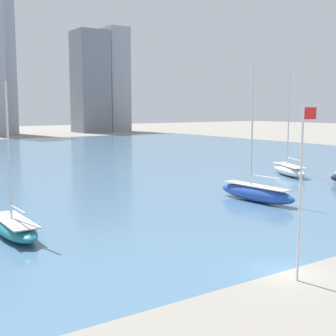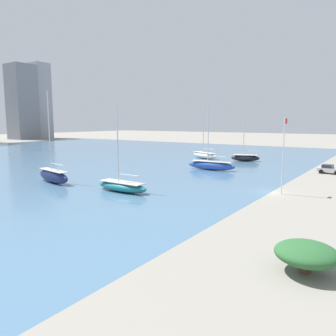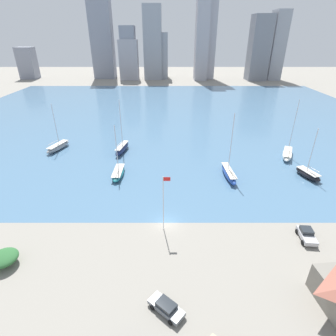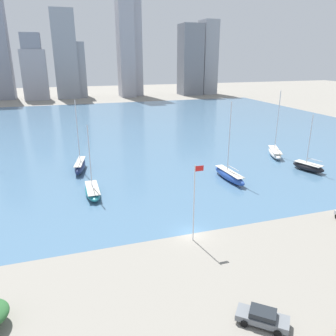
{
  "view_description": "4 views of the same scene",
  "coord_description": "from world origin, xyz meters",
  "px_view_note": "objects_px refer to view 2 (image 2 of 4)",
  "views": [
    {
      "loc": [
        -22.42,
        -19.61,
        10.43
      ],
      "look_at": [
        -2.77,
        8.94,
        5.95
      ],
      "focal_mm": 50.0,
      "sensor_mm": 36.0,
      "label": 1
    },
    {
      "loc": [
        -46.22,
        -13.88,
        9.99
      ],
      "look_at": [
        -7.47,
        12.79,
        3.36
      ],
      "focal_mm": 35.0,
      "sensor_mm": 36.0,
      "label": 2
    },
    {
      "loc": [
        0.31,
        -37.88,
        30.79
      ],
      "look_at": [
        0.47,
        10.8,
        5.71
      ],
      "focal_mm": 28.0,
      "sensor_mm": 36.0,
      "label": 3
    },
    {
      "loc": [
        -15.49,
        -37.17,
        23.34
      ],
      "look_at": [
        0.43,
        12.12,
        5.69
      ],
      "focal_mm": 35.0,
      "sensor_mm": 36.0,
      "label": 4
    }
  ],
  "objects_px": {
    "sailboat_blue": "(211,165)",
    "sailboat_navy": "(53,176)",
    "flag_pole": "(283,153)",
    "sailboat_black": "(245,158)",
    "parked_pickup_silver": "(330,169)",
    "sailboat_white": "(205,155)",
    "sailboat_teal": "(122,186)"
  },
  "relations": [
    {
      "from": "sailboat_blue",
      "to": "sailboat_navy",
      "type": "xyz_separation_m",
      "value": [
        -27.84,
        14.89,
        0.14
      ]
    },
    {
      "from": "flag_pole",
      "to": "sailboat_blue",
      "type": "height_order",
      "value": "sailboat_blue"
    },
    {
      "from": "sailboat_navy",
      "to": "sailboat_black",
      "type": "relative_size",
      "value": 1.24
    },
    {
      "from": "sailboat_blue",
      "to": "flag_pole",
      "type": "bearing_deg",
      "value": -132.35
    },
    {
      "from": "sailboat_black",
      "to": "parked_pickup_silver",
      "type": "bearing_deg",
      "value": -134.45
    },
    {
      "from": "sailboat_blue",
      "to": "sailboat_white",
      "type": "relative_size",
      "value": 0.98
    },
    {
      "from": "sailboat_navy",
      "to": "sailboat_white",
      "type": "bearing_deg",
      "value": 7.16
    },
    {
      "from": "flag_pole",
      "to": "sailboat_white",
      "type": "bearing_deg",
      "value": 41.72
    },
    {
      "from": "sailboat_teal",
      "to": "sailboat_navy",
      "type": "bearing_deg",
      "value": 95.37
    },
    {
      "from": "sailboat_white",
      "to": "sailboat_navy",
      "type": "xyz_separation_m",
      "value": [
        -46.62,
        3.3,
        0.24
      ]
    },
    {
      "from": "sailboat_blue",
      "to": "sailboat_black",
      "type": "relative_size",
      "value": 1.28
    },
    {
      "from": "flag_pole",
      "to": "sailboat_white",
      "type": "relative_size",
      "value": 0.67
    },
    {
      "from": "sailboat_white",
      "to": "sailboat_teal",
      "type": "relative_size",
      "value": 1.27
    },
    {
      "from": "sailboat_blue",
      "to": "sailboat_black",
      "type": "bearing_deg",
      "value": -3.41
    },
    {
      "from": "sailboat_teal",
      "to": "sailboat_black",
      "type": "bearing_deg",
      "value": -0.71
    },
    {
      "from": "flag_pole",
      "to": "sailboat_black",
      "type": "xyz_separation_m",
      "value": [
        34.23,
        18.69,
        -4.87
      ]
    },
    {
      "from": "sailboat_blue",
      "to": "sailboat_teal",
      "type": "bearing_deg",
      "value": 175.15
    },
    {
      "from": "sailboat_navy",
      "to": "sailboat_teal",
      "type": "xyz_separation_m",
      "value": [
        1.25,
        -14.14,
        -0.37
      ]
    },
    {
      "from": "sailboat_blue",
      "to": "parked_pickup_silver",
      "type": "relative_size",
      "value": 3.37
    },
    {
      "from": "sailboat_white",
      "to": "sailboat_navy",
      "type": "bearing_deg",
      "value": -159.36
    },
    {
      "from": "flag_pole",
      "to": "sailboat_navy",
      "type": "xyz_separation_m",
      "value": [
        -12.58,
        33.64,
        -4.6
      ]
    },
    {
      "from": "flag_pole",
      "to": "parked_pickup_silver",
      "type": "xyz_separation_m",
      "value": [
        23.92,
        -2.53,
        -4.9
      ]
    },
    {
      "from": "sailboat_white",
      "to": "sailboat_navy",
      "type": "relative_size",
      "value": 1.05
    },
    {
      "from": "parked_pickup_silver",
      "to": "sailboat_white",
      "type": "bearing_deg",
      "value": 78.03
    },
    {
      "from": "sailboat_black",
      "to": "parked_pickup_silver",
      "type": "xyz_separation_m",
      "value": [
        -10.31,
        -21.21,
        -0.03
      ]
    },
    {
      "from": "sailboat_black",
      "to": "sailboat_teal",
      "type": "height_order",
      "value": "sailboat_teal"
    },
    {
      "from": "sailboat_blue",
      "to": "sailboat_black",
      "type": "xyz_separation_m",
      "value": [
        18.97,
        -0.07,
        -0.12
      ]
    },
    {
      "from": "flag_pole",
      "to": "sailboat_teal",
      "type": "xyz_separation_m",
      "value": [
        -11.33,
        19.51,
        -4.97
      ]
    },
    {
      "from": "sailboat_teal",
      "to": "parked_pickup_silver",
      "type": "bearing_deg",
      "value": -31.69
    },
    {
      "from": "sailboat_blue",
      "to": "sailboat_navy",
      "type": "relative_size",
      "value": 1.03
    },
    {
      "from": "sailboat_teal",
      "to": "parked_pickup_silver",
      "type": "relative_size",
      "value": 2.73
    },
    {
      "from": "sailboat_white",
      "to": "sailboat_navy",
      "type": "height_order",
      "value": "sailboat_white"
    }
  ]
}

